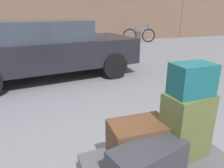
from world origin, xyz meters
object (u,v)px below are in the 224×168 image
object	(u,v)px
duffel_bag_teal_topmost_pile	(192,79)
duffel_bag_brown_front_right	(139,139)
suitcase_olive_rear_right	(186,125)
bollard_kerb_near	(106,41)
duffel_bag_charcoal_rear_left	(148,163)
bicycle_leaning	(139,35)
luggage_cart	(158,168)
bollard_kerb_mid	(138,39)
parked_car	(46,48)

from	to	relation	value
duffel_bag_teal_topmost_pile	duffel_bag_brown_front_right	bearing A→B (deg)	161.43
duffel_bag_brown_front_right	suitcase_olive_rear_right	bearing A→B (deg)	-16.62
duffel_bag_teal_topmost_pile	bollard_kerb_near	bearing A→B (deg)	76.26
duffel_bag_teal_topmost_pile	duffel_bag_charcoal_rear_left	bearing A→B (deg)	-161.88
suitcase_olive_rear_right	duffel_bag_charcoal_rear_left	world-z (taller)	suitcase_olive_rear_right
bicycle_leaning	suitcase_olive_rear_right	bearing A→B (deg)	-115.23
suitcase_olive_rear_right	duffel_bag_charcoal_rear_left	distance (m)	0.52
luggage_cart	bollard_kerb_mid	bearing A→B (deg)	64.09
duffel_bag_charcoal_rear_left	duffel_bag_brown_front_right	world-z (taller)	duffel_bag_brown_front_right
duffel_bag_charcoal_rear_left	bicycle_leaning	xyz separation A→B (m)	(4.78, 9.29, -0.12)
luggage_cart	duffel_bag_brown_front_right	xyz separation A→B (m)	(-0.12, 0.16, 0.24)
parked_car	bollard_kerb_near	distance (m)	4.49
suitcase_olive_rear_right	bicycle_leaning	distance (m)	10.10
duffel_bag_teal_topmost_pile	luggage_cart	bearing A→B (deg)	-174.32
luggage_cart	bollard_kerb_near	xyz separation A→B (m)	(2.13, 7.64, 0.09)
luggage_cart	duffel_bag_teal_topmost_pile	world-z (taller)	duffel_bag_teal_topmost_pile
suitcase_olive_rear_right	bollard_kerb_mid	xyz separation A→B (m)	(3.43, 7.62, -0.28)
luggage_cart	duffel_bag_brown_front_right	world-z (taller)	duffel_bag_brown_front_right
suitcase_olive_rear_right	bicycle_leaning	xyz separation A→B (m)	(4.30, 9.13, -0.27)
duffel_bag_brown_front_right	bollard_kerb_near	world-z (taller)	bollard_kerb_near
duffel_bag_brown_front_right	luggage_cart	bearing A→B (deg)	-50.84
duffel_bag_brown_front_right	bicycle_leaning	distance (m)	10.15
duffel_bag_charcoal_rear_left	bollard_kerb_mid	xyz separation A→B (m)	(3.91, 7.77, -0.13)
bollard_kerb_near	bollard_kerb_mid	bearing A→B (deg)	0.00
duffel_bag_teal_topmost_pile	parked_car	xyz separation A→B (m)	(-0.94, 4.12, -0.32)
bicycle_leaning	bollard_kerb_mid	world-z (taller)	bicycle_leaning
duffel_bag_charcoal_rear_left	bollard_kerb_near	size ratio (longest dim) A/B	0.86
duffel_bag_brown_front_right	bollard_kerb_near	xyz separation A→B (m)	(2.25, 7.48, -0.14)
duffel_bag_teal_topmost_pile	bollard_kerb_mid	size ratio (longest dim) A/B	0.48
bollard_kerb_mid	parked_car	bearing A→B (deg)	-141.33
luggage_cart	suitcase_olive_rear_right	world-z (taller)	suitcase_olive_rear_right
duffel_bag_brown_front_right	bollard_kerb_mid	distance (m)	8.41
bicycle_leaning	bollard_kerb_near	size ratio (longest dim) A/B	2.31
duffel_bag_brown_front_right	bicycle_leaning	xyz separation A→B (m)	(4.71, 9.00, -0.13)
parked_car	bicycle_leaning	world-z (taller)	parked_car
duffel_bag_charcoal_rear_left	parked_car	distance (m)	4.31
luggage_cart	bollard_kerb_near	size ratio (longest dim) A/B	1.83
duffel_bag_teal_topmost_pile	bollard_kerb_mid	bearing A→B (deg)	65.61
duffel_bag_teal_topmost_pile	bollard_kerb_mid	world-z (taller)	duffel_bag_teal_topmost_pile
bollard_kerb_mid	bicycle_leaning	bearing A→B (deg)	60.20
parked_car	bollard_kerb_near	size ratio (longest dim) A/B	6.18
duffel_bag_charcoal_rear_left	bollard_kerb_near	distance (m)	8.11
parked_car	bollard_kerb_mid	xyz separation A→B (m)	(4.37, 3.50, -0.40)
bollard_kerb_near	luggage_cart	bearing A→B (deg)	-105.54
suitcase_olive_rear_right	duffel_bag_charcoal_rear_left	size ratio (longest dim) A/B	0.96
parked_car	bollard_kerb_mid	bearing A→B (deg)	38.67
duffel_bag_brown_front_right	bollard_kerb_mid	world-z (taller)	bollard_kerb_mid
duffel_bag_brown_front_right	bollard_kerb_near	bearing A→B (deg)	75.10
luggage_cart	duffel_bag_charcoal_rear_left	xyz separation A→B (m)	(-0.20, -0.13, 0.22)
bollard_kerb_near	bicycle_leaning	bearing A→B (deg)	31.66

